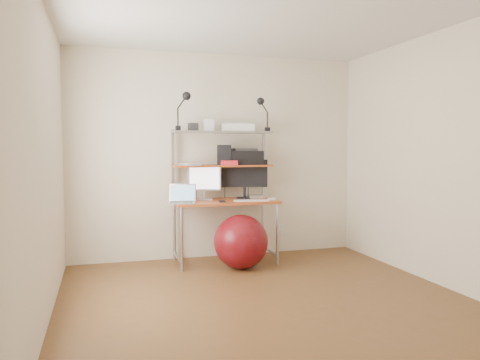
{
  "coord_description": "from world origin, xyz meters",
  "views": [
    {
      "loc": [
        -1.38,
        -3.84,
        1.36
      ],
      "look_at": [
        0.1,
        1.15,
        1.0
      ],
      "focal_mm": 35.0,
      "sensor_mm": 36.0,
      "label": 1
    }
  ],
  "objects_px": {
    "monitor_silver": "(204,181)",
    "laptop": "(182,199)",
    "exercise_ball": "(241,242)",
    "printer": "(244,157)",
    "monitor_black": "(244,175)"
  },
  "relations": [
    {
      "from": "laptop",
      "to": "printer",
      "type": "distance_m",
      "value": 0.96
    },
    {
      "from": "laptop",
      "to": "printer",
      "type": "xyz_separation_m",
      "value": [
        0.8,
        0.26,
        0.46
      ]
    },
    {
      "from": "laptop",
      "to": "exercise_ball",
      "type": "relative_size",
      "value": 0.59
    },
    {
      "from": "monitor_silver",
      "to": "exercise_ball",
      "type": "height_order",
      "value": "monitor_silver"
    },
    {
      "from": "monitor_black",
      "to": "exercise_ball",
      "type": "xyz_separation_m",
      "value": [
        -0.18,
        -0.46,
        -0.72
      ]
    },
    {
      "from": "printer",
      "to": "exercise_ball",
      "type": "height_order",
      "value": "printer"
    },
    {
      "from": "monitor_silver",
      "to": "exercise_ball",
      "type": "bearing_deg",
      "value": -41.39
    },
    {
      "from": "laptop",
      "to": "exercise_ball",
      "type": "height_order",
      "value": "laptop"
    },
    {
      "from": "monitor_silver",
      "to": "printer",
      "type": "distance_m",
      "value": 0.57
    },
    {
      "from": "monitor_silver",
      "to": "laptop",
      "type": "height_order",
      "value": "monitor_silver"
    },
    {
      "from": "monitor_silver",
      "to": "monitor_black",
      "type": "height_order",
      "value": "monitor_black"
    },
    {
      "from": "monitor_black",
      "to": "exercise_ball",
      "type": "bearing_deg",
      "value": -96.66
    },
    {
      "from": "monitor_black",
      "to": "laptop",
      "type": "distance_m",
      "value": 0.87
    },
    {
      "from": "monitor_silver",
      "to": "printer",
      "type": "xyz_separation_m",
      "value": [
        0.5,
        0.04,
        0.27
      ]
    },
    {
      "from": "monitor_black",
      "to": "laptop",
      "type": "xyz_separation_m",
      "value": [
        -0.8,
        -0.24,
        -0.24
      ]
    }
  ]
}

